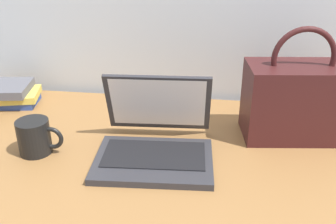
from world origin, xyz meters
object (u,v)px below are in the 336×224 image
Objects in this scene: handbag at (297,100)px; book_stack at (8,94)px; coffee_mug at (35,136)px; laptop at (155,140)px.

book_stack is (-0.96, 0.10, -0.08)m from handbag.
handbag reaches higher than coffee_mug.
laptop is 0.98× the size of handbag.
coffee_mug is 0.38m from book_stack.
laptop reaches higher than coffee_mug.
handbag is (0.72, 0.20, 0.07)m from coffee_mug.
laptop is 0.63m from book_stack.
handbag is 1.40× the size of book_stack.
coffee_mug is (-0.33, -0.04, 0.01)m from laptop.
handbag is at bearing -5.86° from book_stack.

